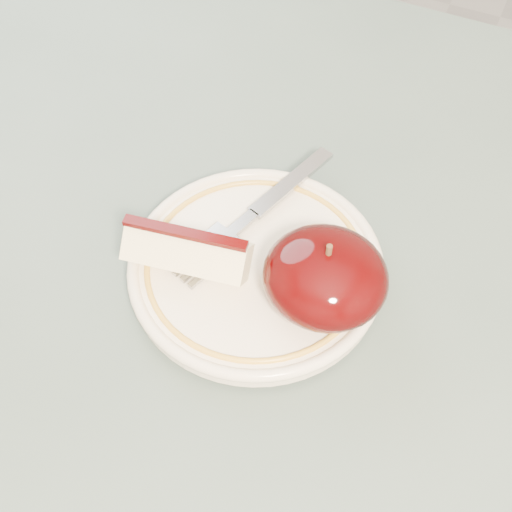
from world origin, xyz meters
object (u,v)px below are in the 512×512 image
at_px(table, 272,447).
at_px(plate, 256,267).
at_px(apple_half, 325,277).
at_px(fork, 253,215).

bearing_deg(table, plate, 121.40).
xyz_separation_m(apple_half, fork, (-0.07, 0.04, -0.02)).
bearing_deg(plate, apple_half, -8.21).
relative_size(table, plate, 4.90).
xyz_separation_m(table, fork, (-0.07, 0.12, 0.11)).
bearing_deg(apple_half, table, -93.15).
bearing_deg(apple_half, fork, 148.29).
height_order(apple_half, fork, apple_half).
relative_size(plate, fork, 1.14).
xyz_separation_m(plate, apple_half, (0.05, -0.01, 0.03)).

